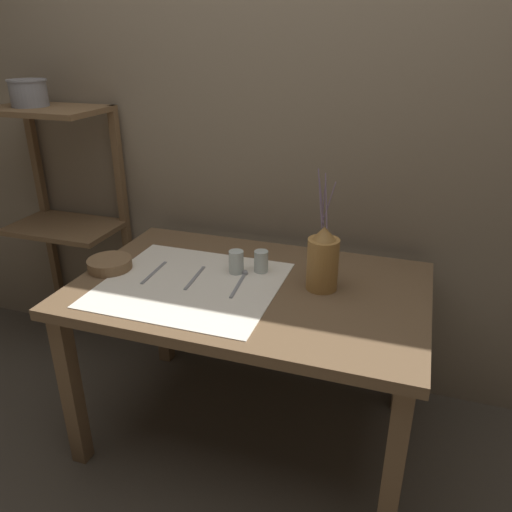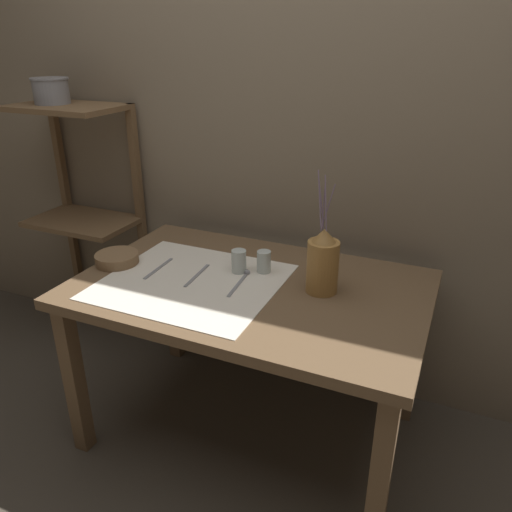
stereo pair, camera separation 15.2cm
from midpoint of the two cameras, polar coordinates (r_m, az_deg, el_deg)
ground_plane at (r=2.27m, az=-2.64°, el=-19.29°), size 12.00×12.00×0.00m
stone_wall_back at (r=2.18m, az=1.86°, el=14.56°), size 7.00×0.06×2.40m
wooden_table at (r=1.90m, az=-2.99°, el=-5.56°), size 1.30×0.83×0.70m
wooden_shelf_unit at (r=2.62m, az=-22.59°, el=7.10°), size 0.52×0.34×1.26m
linen_cloth at (r=1.89m, az=-9.78°, el=-3.24°), size 0.65×0.59×0.00m
pitcher_with_flowers at (r=1.79m, az=5.25°, el=-0.53°), size 0.11×0.11×0.45m
wooden_bowl at (r=2.08m, az=-18.41°, el=-0.92°), size 0.17×0.17×0.04m
glass_tumbler_near at (r=1.93m, az=-4.52°, el=-0.72°), size 0.06×0.06×0.09m
glass_tumbler_far at (r=1.94m, az=-1.64°, el=-0.65°), size 0.05×0.05×0.09m
fork_inner at (r=2.00m, az=-13.73°, el=-1.87°), size 0.02×0.20×0.00m
fork_outer at (r=1.92m, az=-9.26°, el=-2.51°), size 0.03×0.20×0.00m
spoon_inner at (r=1.90m, az=-3.88°, el=-2.55°), size 0.04×0.21×0.02m
metal_pot_large at (r=2.56m, az=-26.20°, el=16.46°), size 0.17×0.17×0.12m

